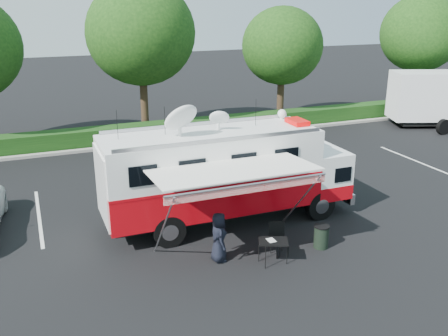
{
  "coord_description": "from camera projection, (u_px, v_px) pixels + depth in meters",
  "views": [
    {
      "loc": [
        -6.45,
        -15.51,
        7.77
      ],
      "look_at": [
        0.0,
        0.5,
        1.9
      ],
      "focal_mm": 40.0,
      "sensor_mm": 36.0,
      "label": 1
    }
  ],
  "objects": [
    {
      "name": "person",
      "position": [
        219.0,
        260.0,
        15.63
      ],
      "size": [
        0.61,
        0.84,
        1.6
      ],
      "primitive_type": "imported",
      "rotation": [
        0.0,
        0.0,
        1.44
      ],
      "color": "black",
      "rests_on": "ground_plane"
    },
    {
      "name": "folding_table",
      "position": [
        273.0,
        242.0,
        15.25
      ],
      "size": [
        1.08,
        0.94,
        0.76
      ],
      "color": "black",
      "rests_on": "ground_plane"
    },
    {
      "name": "ground_plane",
      "position": [
        229.0,
        221.0,
        18.4
      ],
      "size": [
        120.0,
        120.0,
        0.0
      ],
      "primitive_type": "plane",
      "color": "black",
      "rests_on": "ground"
    },
    {
      "name": "awning",
      "position": [
        235.0,
        174.0,
        14.89
      ],
      "size": [
        4.97,
        2.57,
        3.0
      ],
      "color": "white",
      "rests_on": "ground_plane"
    },
    {
      "name": "back_border",
      "position": [
        162.0,
        50.0,
        28.53
      ],
      "size": [
        60.0,
        6.14,
        8.87
      ],
      "color": "#9E998E",
      "rests_on": "ground_plane"
    },
    {
      "name": "stall_lines",
      "position": [
        191.0,
        194.0,
        20.86
      ],
      "size": [
        24.12,
        5.5,
        0.01
      ],
      "color": "silver",
      "rests_on": "ground_plane"
    },
    {
      "name": "trash_bin",
      "position": [
        321.0,
        236.0,
        16.32
      ],
      "size": [
        0.52,
        0.52,
        0.78
      ],
      "color": "black",
      "rests_on": "ground_plane"
    },
    {
      "name": "command_truck",
      "position": [
        227.0,
        173.0,
        17.77
      ],
      "size": [
        9.11,
        2.51,
        4.38
      ],
      "color": "black",
      "rests_on": "ground_plane"
    },
    {
      "name": "folding_chair",
      "position": [
        278.0,
        235.0,
        15.85
      ],
      "size": [
        0.65,
        0.68,
        1.08
      ],
      "color": "black",
      "rests_on": "ground_plane"
    }
  ]
}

